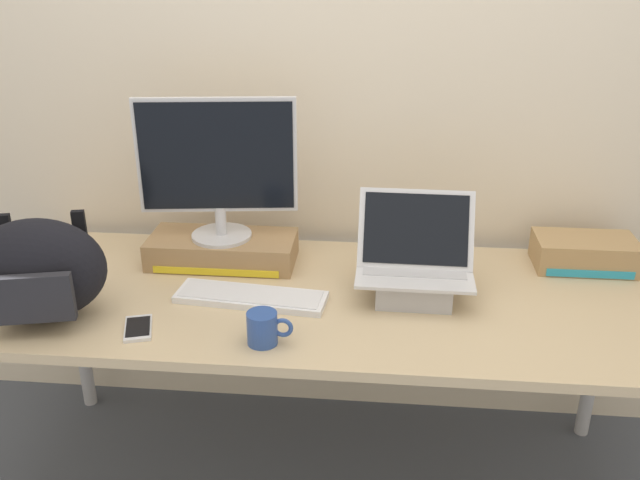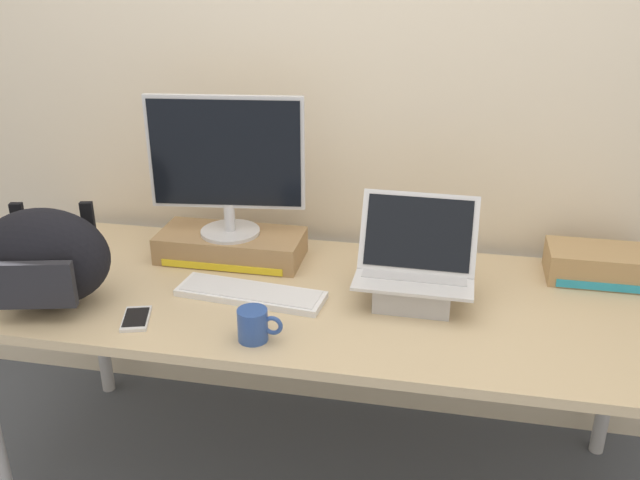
{
  "view_description": "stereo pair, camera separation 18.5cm",
  "coord_description": "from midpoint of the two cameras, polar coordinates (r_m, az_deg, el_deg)",
  "views": [
    {
      "loc": [
        0.18,
        -1.83,
        1.71
      ],
      "look_at": [
        0.0,
        0.0,
        0.9
      ],
      "focal_mm": 38.53,
      "sensor_mm": 36.0,
      "label": 1
    },
    {
      "loc": [
        0.36,
        -1.81,
        1.71
      ],
      "look_at": [
        0.0,
        0.0,
        0.9
      ],
      "focal_mm": 38.53,
      "sensor_mm": 36.0,
      "label": 2
    }
  ],
  "objects": [
    {
      "name": "desktop_monitor",
      "position": [
        2.2,
        -5.41,
        6.34
      ],
      "size": [
        0.5,
        0.2,
        0.46
      ],
      "rotation": [
        0.0,
        0.0,
        0.12
      ],
      "color": "silver",
      "rests_on": "toner_box_yellow"
    },
    {
      "name": "toner_box_yellow",
      "position": [
        2.31,
        -5.13,
        -0.52
      ],
      "size": [
        0.48,
        0.22,
        0.09
      ],
      "color": "#9E7A51",
      "rests_on": "desk"
    },
    {
      "name": "ground_plane",
      "position": [
        2.51,
        2.23,
        -19.28
      ],
      "size": [
        20.0,
        20.0,
        0.0
      ],
      "primitive_type": "plane",
      "color": "#474C56"
    },
    {
      "name": "cell_phone",
      "position": [
        1.99,
        -12.48,
        -6.46
      ],
      "size": [
        0.11,
        0.15,
        0.01
      ],
      "rotation": [
        0.0,
        0.0,
        0.29
      ],
      "color": "silver",
      "rests_on": "desk"
    },
    {
      "name": "external_keyboard",
      "position": [
        2.07,
        -3.23,
        -4.52
      ],
      "size": [
        0.46,
        0.18,
        0.02
      ],
      "rotation": [
        0.0,
        0.0,
        -0.1
      ],
      "color": "white",
      "rests_on": "desk"
    },
    {
      "name": "coffee_mug",
      "position": [
        1.84,
        -2.64,
        -7.13
      ],
      "size": [
        0.12,
        0.08,
        0.09
      ],
      "color": "#2D4C93",
      "rests_on": "desk"
    },
    {
      "name": "plush_toy",
      "position": [
        2.41,
        -19.76,
        -0.76
      ],
      "size": [
        0.1,
        0.1,
        0.1
      ],
      "color": "#CC7099",
      "rests_on": "desk"
    },
    {
      "name": "back_wall",
      "position": [
        2.37,
        4.72,
        13.62
      ],
      "size": [
        7.0,
        0.1,
        2.6
      ],
      "primitive_type": "cube",
      "color": "beige",
      "rests_on": "ground"
    },
    {
      "name": "open_laptop",
      "position": [
        2.06,
        10.42,
        -3.28
      ],
      "size": [
        0.35,
        0.25,
        0.3
      ],
      "rotation": [
        0.0,
        0.0,
        -0.01
      ],
      "color": "#ADADB2",
      "rests_on": "desk"
    },
    {
      "name": "toner_box_cyan",
      "position": [
        2.36,
        24.29,
        -1.91
      ],
      "size": [
        0.32,
        0.18,
        0.1
      ],
      "color": "#A88456",
      "rests_on": "desk"
    },
    {
      "name": "messenger_backpack",
      "position": [
        2.09,
        -19.57,
        -1.5
      ],
      "size": [
        0.41,
        0.3,
        0.3
      ],
      "rotation": [
        0.0,
        0.0,
        0.23
      ],
      "color": "black",
      "rests_on": "desk"
    },
    {
      "name": "desk",
      "position": [
        2.12,
        2.52,
        -6.01
      ],
      "size": [
        2.04,
        0.8,
        0.72
      ],
      "color": "tan",
      "rests_on": "ground"
    }
  ]
}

